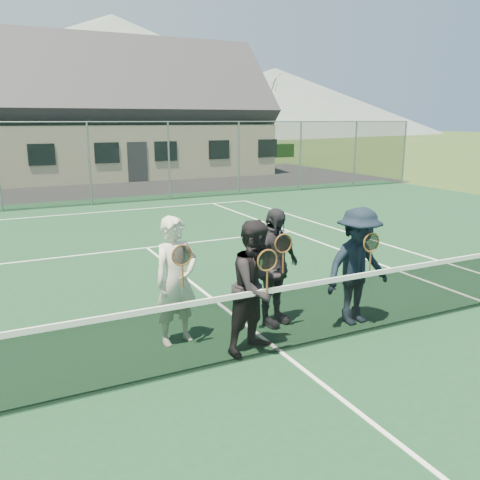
{
  "coord_description": "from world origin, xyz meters",
  "views": [
    {
      "loc": [
        -3.29,
        -5.39,
        3.08
      ],
      "look_at": [
        0.12,
        1.5,
        1.25
      ],
      "focal_mm": 38.0,
      "sensor_mm": 36.0,
      "label": 1
    }
  ],
  "objects_px": {
    "player_c": "(274,267)",
    "player_d": "(358,266)",
    "clubhouse": "(125,103)",
    "player_b": "(257,287)",
    "tennis_net": "(282,317)",
    "player_a": "(176,281)"
  },
  "relations": [
    {
      "from": "player_c",
      "to": "player_d",
      "type": "distance_m",
      "value": 1.28
    },
    {
      "from": "tennis_net",
      "to": "player_d",
      "type": "bearing_deg",
      "value": 14.81
    },
    {
      "from": "player_a",
      "to": "player_b",
      "type": "height_order",
      "value": "same"
    },
    {
      "from": "tennis_net",
      "to": "player_a",
      "type": "height_order",
      "value": "player_a"
    },
    {
      "from": "clubhouse",
      "to": "player_d",
      "type": "xyz_separation_m",
      "value": [
        -2.43,
        -23.58,
        -3.07
      ]
    },
    {
      "from": "clubhouse",
      "to": "player_c",
      "type": "xyz_separation_m",
      "value": [
        -3.61,
        -23.07,
        -3.07
      ]
    },
    {
      "from": "player_a",
      "to": "player_c",
      "type": "bearing_deg",
      "value": -1.28
    },
    {
      "from": "player_b",
      "to": "tennis_net",
      "type": "bearing_deg",
      "value": -44.27
    },
    {
      "from": "clubhouse",
      "to": "player_c",
      "type": "height_order",
      "value": "clubhouse"
    },
    {
      "from": "player_b",
      "to": "player_c",
      "type": "distance_m",
      "value": 0.94
    },
    {
      "from": "tennis_net",
      "to": "player_b",
      "type": "distance_m",
      "value": 0.52
    },
    {
      "from": "clubhouse",
      "to": "player_b",
      "type": "xyz_separation_m",
      "value": [
        -4.25,
        -23.75,
        -3.07
      ]
    },
    {
      "from": "player_c",
      "to": "tennis_net",
      "type": "bearing_deg",
      "value": -113.15
    },
    {
      "from": "player_c",
      "to": "player_b",
      "type": "bearing_deg",
      "value": -133.56
    },
    {
      "from": "tennis_net",
      "to": "player_a",
      "type": "bearing_deg",
      "value": 139.66
    },
    {
      "from": "clubhouse",
      "to": "player_c",
      "type": "bearing_deg",
      "value": -98.88
    },
    {
      "from": "player_b",
      "to": "player_c",
      "type": "bearing_deg",
      "value": 46.44
    },
    {
      "from": "player_b",
      "to": "player_d",
      "type": "relative_size",
      "value": 1.0
    },
    {
      "from": "tennis_net",
      "to": "player_d",
      "type": "xyz_separation_m",
      "value": [
        1.57,
        0.41,
        0.38
      ]
    },
    {
      "from": "player_a",
      "to": "player_c",
      "type": "xyz_separation_m",
      "value": [
        1.52,
        -0.03,
        -0.0
      ]
    },
    {
      "from": "tennis_net",
      "to": "player_b",
      "type": "bearing_deg",
      "value": 135.73
    },
    {
      "from": "tennis_net",
      "to": "player_c",
      "type": "distance_m",
      "value": 1.08
    }
  ]
}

